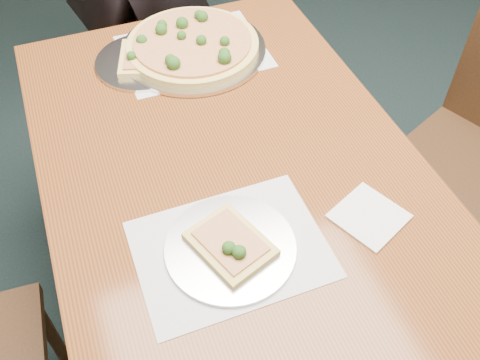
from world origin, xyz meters
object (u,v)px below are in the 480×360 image
object	(u,v)px
chair_far	(142,20)
slice_plate_far	(143,59)
dining_table	(240,204)
pizza_pan	(193,45)
slice_plate_near	(231,246)

from	to	relation	value
chair_far	slice_plate_far	world-z (taller)	chair_far
dining_table	pizza_pan	size ratio (longest dim) A/B	3.45
chair_far	pizza_pan	distance (m)	0.65
pizza_pan	slice_plate_far	distance (m)	0.15
pizza_pan	chair_far	bearing A→B (deg)	93.93
chair_far	pizza_pan	xyz separation A→B (m)	(0.04, -0.60, 0.26)
chair_far	slice_plate_far	xyz separation A→B (m)	(-0.11, -0.60, 0.25)
dining_table	slice_plate_far	world-z (taller)	slice_plate_far
pizza_pan	slice_plate_near	distance (m)	0.72
dining_table	chair_far	world-z (taller)	chair_far
dining_table	slice_plate_near	size ratio (longest dim) A/B	5.36
slice_plate_far	pizza_pan	bearing A→B (deg)	-0.84
pizza_pan	dining_table	bearing A→B (deg)	-95.56
chair_far	slice_plate_near	size ratio (longest dim) A/B	3.25
dining_table	pizza_pan	xyz separation A→B (m)	(0.05, 0.53, 0.11)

